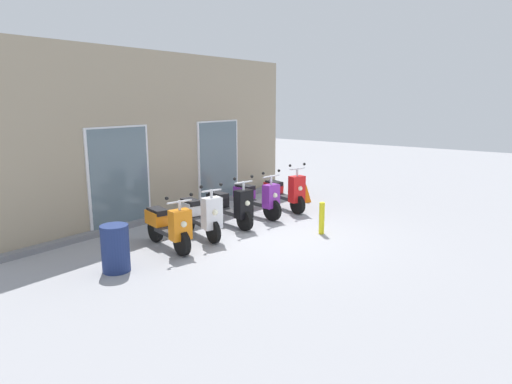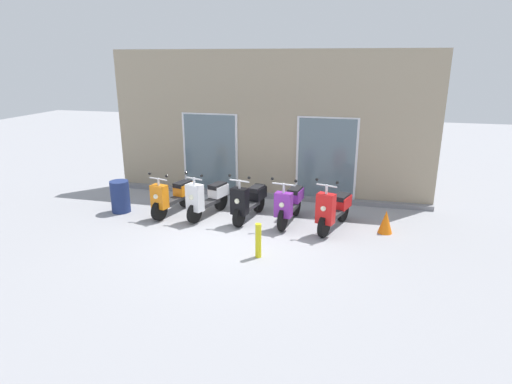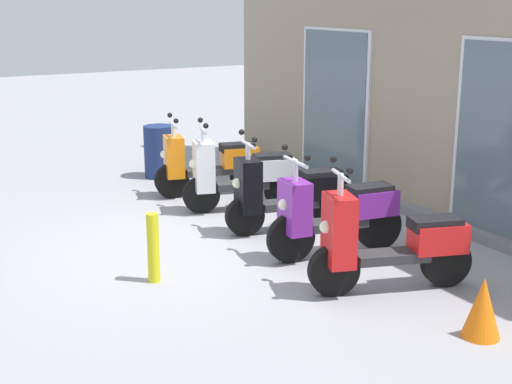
{
  "view_description": "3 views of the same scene",
  "coord_description": "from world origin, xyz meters",
  "px_view_note": "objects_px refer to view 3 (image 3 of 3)",
  "views": [
    {
      "loc": [
        -7.6,
        -5.39,
        2.87
      ],
      "look_at": [
        0.24,
        0.59,
        0.82
      ],
      "focal_mm": 31.4,
      "sensor_mm": 36.0,
      "label": 1
    },
    {
      "loc": [
        2.53,
        -8.38,
        3.76
      ],
      "look_at": [
        0.29,
        0.63,
        0.87
      ],
      "focal_mm": 30.28,
      "sensor_mm": 36.0,
      "label": 2
    },
    {
      "loc": [
        7.0,
        -3.28,
        2.71
      ],
      "look_at": [
        -0.07,
        0.75,
        0.53
      ],
      "focal_mm": 50.65,
      "sensor_mm": 36.0,
      "label": 3
    }
  ],
  "objects_px": {
    "scooter_orange": "(208,163)",
    "scooter_red": "(388,243)",
    "scooter_purple": "(335,213)",
    "curb_bollard": "(153,248)",
    "scooter_white": "(239,173)",
    "trash_bin": "(159,152)",
    "scooter_black": "(286,193)",
    "traffic_cone": "(483,308)"
  },
  "relations": [
    {
      "from": "scooter_purple",
      "to": "trash_bin",
      "type": "bearing_deg",
      "value": -176.46
    },
    {
      "from": "scooter_red",
      "to": "scooter_black",
      "type": "bearing_deg",
      "value": 175.89
    },
    {
      "from": "scooter_orange",
      "to": "scooter_black",
      "type": "distance_m",
      "value": 1.95
    },
    {
      "from": "scooter_black",
      "to": "trash_bin",
      "type": "distance_m",
      "value": 3.31
    },
    {
      "from": "curb_bollard",
      "to": "trash_bin",
      "type": "xyz_separation_m",
      "value": [
        -4.02,
        1.71,
        0.06
      ]
    },
    {
      "from": "scooter_purple",
      "to": "scooter_red",
      "type": "bearing_deg",
      "value": -7.64
    },
    {
      "from": "scooter_orange",
      "to": "scooter_white",
      "type": "relative_size",
      "value": 1.01
    },
    {
      "from": "curb_bollard",
      "to": "scooter_purple",
      "type": "bearing_deg",
      "value": 81.96
    },
    {
      "from": "scooter_black",
      "to": "trash_bin",
      "type": "height_order",
      "value": "scooter_black"
    },
    {
      "from": "scooter_white",
      "to": "scooter_black",
      "type": "distance_m",
      "value": 1.04
    },
    {
      "from": "scooter_white",
      "to": "scooter_red",
      "type": "relative_size",
      "value": 0.97
    },
    {
      "from": "scooter_purple",
      "to": "curb_bollard",
      "type": "relative_size",
      "value": 2.29
    },
    {
      "from": "scooter_orange",
      "to": "scooter_white",
      "type": "height_order",
      "value": "scooter_white"
    },
    {
      "from": "scooter_orange",
      "to": "scooter_red",
      "type": "distance_m",
      "value": 3.99
    },
    {
      "from": "scooter_orange",
      "to": "trash_bin",
      "type": "distance_m",
      "value": 1.36
    },
    {
      "from": "scooter_orange",
      "to": "scooter_white",
      "type": "xyz_separation_m",
      "value": [
        0.91,
        0.01,
        0.04
      ]
    },
    {
      "from": "scooter_purple",
      "to": "curb_bollard",
      "type": "xyz_separation_m",
      "value": [
        -0.28,
        -1.98,
        -0.14
      ]
    },
    {
      "from": "scooter_orange",
      "to": "curb_bollard",
      "type": "relative_size",
      "value": 2.22
    },
    {
      "from": "scooter_purple",
      "to": "scooter_red",
      "type": "distance_m",
      "value": 1.05
    },
    {
      "from": "scooter_black",
      "to": "scooter_purple",
      "type": "bearing_deg",
      "value": -0.42
    },
    {
      "from": "scooter_white",
      "to": "scooter_purple",
      "type": "bearing_deg",
      "value": 1.84
    },
    {
      "from": "scooter_red",
      "to": "scooter_orange",
      "type": "bearing_deg",
      "value": 179.03
    },
    {
      "from": "scooter_red",
      "to": "traffic_cone",
      "type": "distance_m",
      "value": 1.18
    },
    {
      "from": "scooter_white",
      "to": "curb_bollard",
      "type": "relative_size",
      "value": 2.19
    },
    {
      "from": "trash_bin",
      "to": "traffic_cone",
      "type": "distance_m",
      "value": 6.49
    },
    {
      "from": "scooter_purple",
      "to": "traffic_cone",
      "type": "distance_m",
      "value": 2.21
    },
    {
      "from": "scooter_orange",
      "to": "trash_bin",
      "type": "height_order",
      "value": "scooter_orange"
    },
    {
      "from": "scooter_purple",
      "to": "curb_bollard",
      "type": "distance_m",
      "value": 2.0
    },
    {
      "from": "scooter_black",
      "to": "scooter_purple",
      "type": "xyz_separation_m",
      "value": [
        1.0,
        -0.01,
        0.02
      ]
    },
    {
      "from": "scooter_black",
      "to": "trash_bin",
      "type": "xyz_separation_m",
      "value": [
        -3.3,
        -0.27,
        -0.07
      ]
    },
    {
      "from": "scooter_red",
      "to": "curb_bollard",
      "type": "relative_size",
      "value": 2.26
    },
    {
      "from": "scooter_black",
      "to": "curb_bollard",
      "type": "relative_size",
      "value": 2.22
    },
    {
      "from": "traffic_cone",
      "to": "curb_bollard",
      "type": "bearing_deg",
      "value": -142.62
    },
    {
      "from": "scooter_black",
      "to": "scooter_red",
      "type": "distance_m",
      "value": 2.04
    },
    {
      "from": "scooter_black",
      "to": "traffic_cone",
      "type": "xyz_separation_m",
      "value": [
        3.19,
        -0.1,
        -0.21
      ]
    },
    {
      "from": "scooter_black",
      "to": "scooter_purple",
      "type": "height_order",
      "value": "scooter_black"
    },
    {
      "from": "scooter_white",
      "to": "traffic_cone",
      "type": "height_order",
      "value": "scooter_white"
    },
    {
      "from": "trash_bin",
      "to": "scooter_purple",
      "type": "bearing_deg",
      "value": 3.54
    },
    {
      "from": "scooter_red",
      "to": "trash_bin",
      "type": "distance_m",
      "value": 5.34
    },
    {
      "from": "scooter_orange",
      "to": "scooter_black",
      "type": "bearing_deg",
      "value": 2.31
    },
    {
      "from": "scooter_purple",
      "to": "scooter_red",
      "type": "height_order",
      "value": "scooter_red"
    },
    {
      "from": "curb_bollard",
      "to": "trash_bin",
      "type": "height_order",
      "value": "trash_bin"
    }
  ]
}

